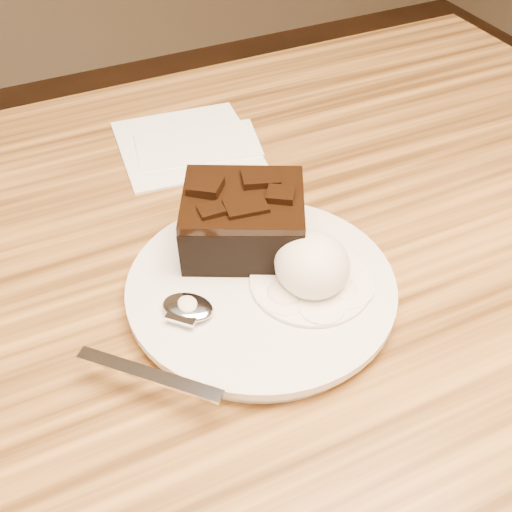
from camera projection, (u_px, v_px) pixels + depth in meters
name	position (u px, v px, depth m)	size (l,w,h in m)	color
plate	(261.00, 290.00, 0.54)	(0.22, 0.22, 0.02)	silver
brownie	(243.00, 223.00, 0.55)	(0.10, 0.09, 0.05)	black
ice_cream_scoop	(312.00, 265.00, 0.52)	(0.06, 0.06, 0.05)	white
melt_puddle	(311.00, 282.00, 0.53)	(0.10, 0.10, 0.00)	white
spoon	(188.00, 309.00, 0.50)	(0.03, 0.17, 0.01)	silver
napkin	(186.00, 143.00, 0.72)	(0.14, 0.14, 0.01)	white
crumb_a	(337.00, 282.00, 0.53)	(0.01, 0.01, 0.00)	black
crumb_b	(305.00, 254.00, 0.56)	(0.01, 0.01, 0.00)	black
crumb_c	(307.00, 277.00, 0.53)	(0.01, 0.00, 0.00)	black
crumb_d	(273.00, 286.00, 0.53)	(0.01, 0.01, 0.00)	black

